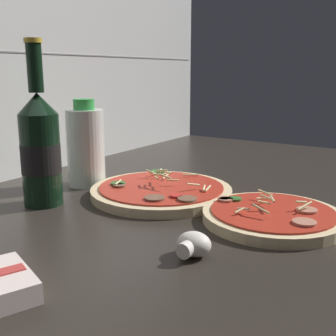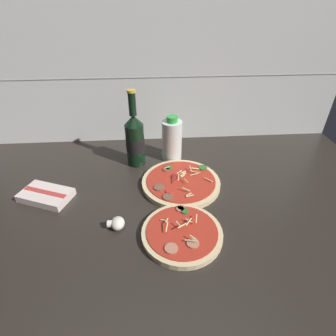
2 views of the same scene
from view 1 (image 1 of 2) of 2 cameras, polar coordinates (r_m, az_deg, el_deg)
counter_slab at (r=70.11cm, az=2.16°, el=-7.73°), size 160.00×90.00×2.50cm
pizza_near at (r=69.61cm, az=13.97°, el=-6.32°), size 22.37×22.37×3.99cm
pizza_far at (r=81.23cm, az=-0.92°, el=-3.13°), size 27.14×27.14×5.39cm
beer_bottle at (r=77.54cm, az=-16.92°, el=2.68°), size 6.99×6.99×28.94cm
oil_bottle at (r=89.24cm, az=-11.09°, el=2.91°), size 7.79×7.79×18.03cm
mushroom_left at (r=55.43cm, az=3.42°, el=-10.33°), size 4.87×4.64×3.25cm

